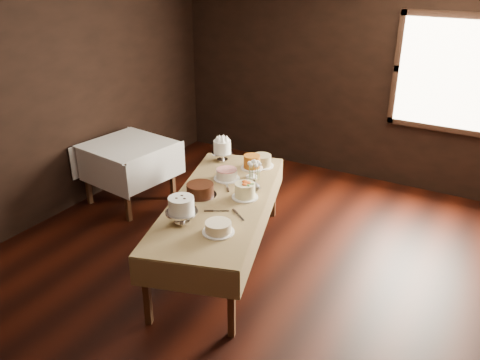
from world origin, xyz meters
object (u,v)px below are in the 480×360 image
side_table (128,151)px  cake_server_c (227,185)px  cake_chocolate (200,190)px  cake_server_d (255,189)px  display_table (220,203)px  cake_flowers (245,191)px  cake_speckled (261,161)px  cake_meringue (222,151)px  cake_server_b (240,217)px  cake_lattice (227,175)px  cake_server_a (221,211)px  flower_vase (254,185)px  cake_cream (218,228)px  cake_swirl (182,212)px  cake_server_e (191,205)px  cake_caramel (252,168)px

side_table → cake_server_c: side_table is taller
cake_chocolate → cake_server_d: (0.40, 0.40, -0.06)m
display_table → cake_server_d: size_ratio=10.47×
cake_chocolate → cake_flowers: size_ratio=1.35×
cake_speckled → cake_chocolate: 1.00m
cake_meringue → cake_server_b: (0.88, -1.09, -0.11)m
side_table → cake_lattice: cake_lattice is taller
cake_speckled → cake_server_a: bearing=-80.5°
flower_vase → cake_server_a: bearing=-95.1°
cake_cream → cake_server_c: bearing=117.4°
cake_server_c → flower_vase: 0.32m
side_table → cake_flowers: 2.00m
cake_server_d → cake_server_b: bearing=-133.3°
side_table → flower_vase: size_ratio=8.68×
cake_chocolate → cake_server_d: size_ratio=1.60×
cake_meringue → cake_chocolate: cake_meringue is taller
cake_meringue → cake_chocolate: bearing=-71.2°
cake_swirl → cake_cream: bearing=3.7°
cake_meringue → cake_server_a: bearing=-58.2°
cake_lattice → cake_server_e: bearing=-88.1°
cake_meringue → flower_vase: size_ratio=2.15×
display_table → cake_server_b: size_ratio=10.47×
side_table → cake_server_b: 2.26m
cake_server_a → flower_vase: bearing=53.9°
cake_cream → cake_chocolate: bearing=136.5°
display_table → cake_server_c: 0.32m
cake_swirl → cake_caramel: bearing=87.3°
cake_server_b → flower_vase: flower_vase is taller
cake_server_b → cake_server_c: bearing=166.9°
cake_caramel → cake_server_c: 0.35m
cake_flowers → cake_lattice: bearing=143.7°
cake_caramel → cake_lattice: bearing=-142.5°
cake_meringue → cake_server_b: 1.40m
cake_swirl → cake_server_e: bearing=112.5°
cake_server_b → cake_server_e: same height
cake_flowers → flower_vase: size_ratio=2.35×
cake_server_c → cake_flowers: bearing=-154.4°
cake_meringue → cake_swirl: bearing=-71.6°
cake_cream → cake_server_d: size_ratio=1.25×
cake_server_b → side_table: bearing=-166.1°
cake_meringue → flower_vase: cake_meringue is taller
cake_cream → cake_speckled: bearing=104.2°
side_table → cake_chocolate: size_ratio=2.73×
cake_chocolate → cake_swirl: size_ratio=1.17×
cake_server_b → cake_server_d: bearing=141.3°
cake_flowers → cake_server_d: cake_flowers is taller
cake_server_a → cake_server_e: bearing=155.4°
display_table → cake_server_e: (-0.17, -0.26, 0.06)m
cake_server_b → display_table: bearing=-177.5°
cake_server_a → cake_speckled: bearing=68.5°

